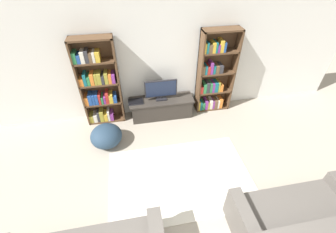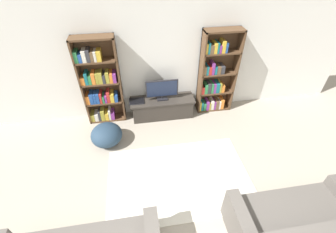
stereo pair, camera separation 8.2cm
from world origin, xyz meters
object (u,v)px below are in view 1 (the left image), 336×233
couch_right_sofa (298,221)px  bookshelf_left (99,85)px  tv_stand (161,107)px  bookshelf_right (214,75)px  laptop (136,102)px  beanbag_ottoman (106,136)px  television (161,90)px

couch_right_sofa → bookshelf_left: bearing=131.5°
tv_stand → couch_right_sofa: couch_right_sofa is taller
bookshelf_right → laptop: size_ratio=5.85×
couch_right_sofa → beanbag_ottoman: bearing=139.8°
tv_stand → laptop: (-0.58, 0.00, 0.24)m
beanbag_ottoman → television: bearing=30.1°
bookshelf_left → laptop: (0.72, -0.12, -0.44)m
laptop → couch_right_sofa: couch_right_sofa is taller
bookshelf_right → couch_right_sofa: bookshelf_right is taller
bookshelf_left → beanbag_ottoman: 1.09m
bookshelf_right → television: bearing=-174.7°
bookshelf_left → beanbag_ottoman: bookshelf_left is taller
bookshelf_right → television: 1.25m
television → laptop: (-0.58, -0.00, -0.24)m
tv_stand → television: size_ratio=2.04×
bookshelf_left → bookshelf_right: bearing=0.0°
bookshelf_right → television: size_ratio=2.71×
bookshelf_right → bookshelf_left: bearing=-180.0°
bookshelf_right → couch_right_sofa: 3.18m
bookshelf_right → beanbag_ottoman: bearing=-161.3°
bookshelf_left → couch_right_sofa: (2.75, -3.11, -0.65)m
bookshelf_right → beanbag_ottoman: 2.69m
bookshelf_right → television: (-1.23, -0.11, -0.18)m
bookshelf_left → beanbag_ottoman: (0.06, -0.83, -0.70)m
tv_stand → bookshelf_left: bearing=174.8°
laptop → beanbag_ottoman: laptop is taller
tv_stand → couch_right_sofa: size_ratio=0.82×
television → laptop: television is taller
bookshelf_left → beanbag_ottoman: size_ratio=3.08×
television → beanbag_ottoman: (-1.24, -0.72, -0.50)m
bookshelf_right → couch_right_sofa: (0.23, -3.11, -0.63)m
couch_right_sofa → laptop: bearing=124.1°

